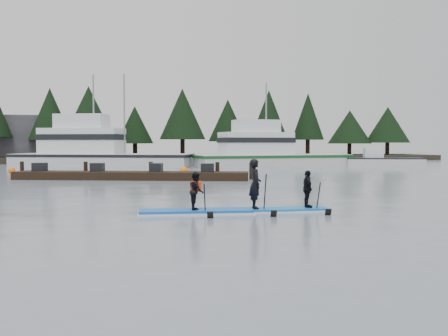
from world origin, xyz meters
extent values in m
plane|color=slate|center=(0.00, 0.00, 0.00)|extent=(160.00, 160.00, 0.00)
cube|color=#2D281E|center=(0.00, 42.00, 0.30)|extent=(70.00, 8.00, 0.60)
cube|color=#4C4C51|center=(-14.00, 44.00, 2.50)|extent=(18.00, 6.00, 5.00)
cube|color=silver|center=(-4.83, 31.13, 0.10)|extent=(16.11, 9.79, 2.08)
cube|color=white|center=(-6.57, 31.82, 2.27)|extent=(7.68, 5.49, 2.25)
cylinder|color=gray|center=(-5.56, 31.41, 4.62)|extent=(0.14, 0.14, 6.96)
cube|color=silver|center=(9.80, 27.46, 0.10)|extent=(13.89, 4.75, 1.95)
cube|color=white|center=(8.16, 27.36, 2.05)|extent=(6.31, 3.19, 1.95)
cylinder|color=gray|center=(9.11, 27.42, 4.22)|extent=(0.14, 0.14, 6.30)
cube|color=silver|center=(19.51, 25.34, 0.39)|extent=(6.91, 4.11, 0.77)
cube|color=black|center=(-3.30, 15.29, 0.23)|extent=(13.53, 6.09, 0.46)
sphere|color=orange|center=(0.62, 20.12, 0.00)|extent=(0.61, 0.61, 0.61)
sphere|color=orange|center=(11.56, 26.23, 0.00)|extent=(0.61, 0.61, 0.61)
sphere|color=orange|center=(-11.18, 23.95, 0.00)|extent=(0.49, 0.49, 0.49)
cube|color=blue|center=(-2.18, 0.71, 0.06)|extent=(3.53, 1.29, 0.13)
imported|color=black|center=(-2.18, 0.71, 0.70)|extent=(0.50, 0.61, 1.14)
cube|color=red|center=(-2.18, 0.71, 0.84)|extent=(0.32, 0.24, 0.32)
cylinder|color=black|center=(-1.96, 0.46, 0.23)|extent=(0.27, 0.84, 1.45)
cube|color=blue|center=(0.46, 0.53, 0.05)|extent=(3.12, 0.98, 0.11)
imported|color=black|center=(-0.34, 0.60, 0.88)|extent=(0.42, 0.59, 1.55)
cylinder|color=black|center=(-0.11, 0.36, 0.44)|extent=(0.24, 0.93, 1.59)
imported|color=black|center=(1.36, 0.46, 0.70)|extent=(0.35, 0.71, 1.18)
cylinder|color=black|center=(1.59, 0.22, 0.23)|extent=(0.23, 0.85, 1.47)
camera|label=1|loc=(-5.00, -14.18, 2.19)|focal=40.00mm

